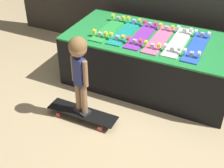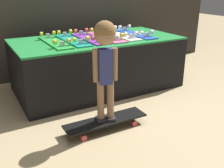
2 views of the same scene
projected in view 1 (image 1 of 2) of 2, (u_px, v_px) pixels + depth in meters
ground_plane at (130, 108)px, 3.52m from camera, size 16.00×16.00×0.00m
display_rack at (150, 61)px, 3.77m from camera, size 1.96×0.99×0.63m
skateboard_green_on_rack at (110, 28)px, 3.75m from camera, size 0.18×0.76×0.09m
skateboard_teal_on_rack at (126, 31)px, 3.68m from camera, size 0.18×0.76×0.09m
skateboard_purple_on_rack at (142, 34)px, 3.61m from camera, size 0.18×0.76×0.09m
skateboard_pink_on_rack at (160, 38)px, 3.52m from camera, size 0.18×0.76×0.09m
skateboard_white_on_rack at (178, 41)px, 3.46m from camera, size 0.18×0.76×0.09m
skateboard_blue_on_rack at (197, 46)px, 3.38m from camera, size 0.18×0.76×0.09m
skateboard_on_floor at (82, 113)px, 3.33m from camera, size 0.77×0.20×0.09m
child at (79, 62)px, 2.97m from camera, size 0.21×0.18×0.88m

